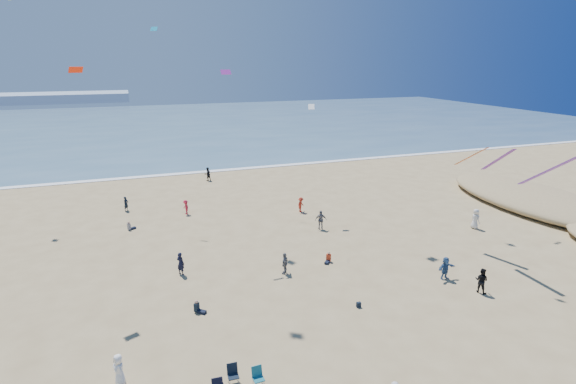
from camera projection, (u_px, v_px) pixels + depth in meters
name	position (u px, v px, depth m)	size (l,w,h in m)	color
ocean	(157.00, 125.00, 107.14)	(220.00, 100.00, 0.06)	#476B84
surf_line	(184.00, 173.00, 62.04)	(220.00, 1.20, 0.08)	white
standing_flyers	(311.00, 234.00, 38.42)	(31.95, 43.47, 1.90)	#2F5283
seated_group	(285.00, 302.00, 28.55)	(15.55, 31.53, 0.84)	silver
chair_cluster	(237.00, 381.00, 21.39)	(2.63, 1.43, 1.00)	black
navy_bag	(359.00, 305.00, 28.66)	(0.28, 0.18, 0.34)	black
kites_aloft	(380.00, 59.00, 32.84)	(43.06, 38.16, 28.47)	#DEF73B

